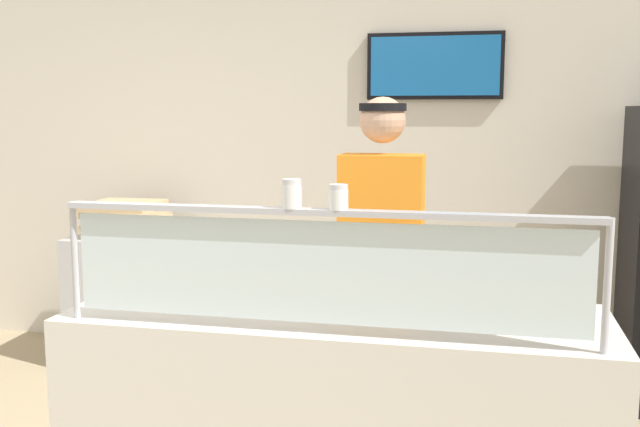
% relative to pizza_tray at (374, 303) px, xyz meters
% --- Properties ---
extents(shop_rear_unit, '(6.41, 0.13, 2.70)m').
position_rel_pizza_tray_xyz_m(shop_rear_unit, '(-0.12, 2.19, 0.39)').
color(shop_rear_unit, silver).
rests_on(shop_rear_unit, ground).
extents(sneeze_guard, '(1.83, 0.06, 0.43)m').
position_rel_pizza_tray_xyz_m(sneeze_guard, '(-0.13, -0.38, 0.26)').
color(sneeze_guard, '#B2B5BC').
rests_on(sneeze_guard, serving_counter).
extents(pizza_tray, '(0.43, 0.43, 0.04)m').
position_rel_pizza_tray_xyz_m(pizza_tray, '(0.00, 0.00, 0.00)').
color(pizza_tray, '#9EA0A8').
rests_on(pizza_tray, serving_counter).
extents(pizza_server, '(0.11, 0.29, 0.01)m').
position_rel_pizza_tray_xyz_m(pizza_server, '(-0.02, -0.02, 0.02)').
color(pizza_server, '#ADAFB7').
rests_on(pizza_server, pizza_tray).
extents(parmesan_shaker, '(0.07, 0.07, 0.10)m').
position_rel_pizza_tray_xyz_m(parmesan_shaker, '(-0.22, -0.38, 0.45)').
color(parmesan_shaker, white).
rests_on(parmesan_shaker, sneeze_guard).
extents(pepper_flake_shaker, '(0.07, 0.07, 0.08)m').
position_rel_pizza_tray_xyz_m(pepper_flake_shaker, '(-0.07, -0.38, 0.45)').
color(pepper_flake_shaker, white).
rests_on(pepper_flake_shaker, sneeze_guard).
extents(worker_figure, '(0.41, 0.50, 1.76)m').
position_rel_pizza_tray_xyz_m(worker_figure, '(-0.05, 0.60, 0.04)').
color(worker_figure, '#23232D').
rests_on(worker_figure, ground).
extents(prep_shelf, '(0.70, 0.55, 0.87)m').
position_rel_pizza_tray_xyz_m(prep_shelf, '(-1.91, 1.70, -0.53)').
color(prep_shelf, '#B7BABF').
rests_on(prep_shelf, ground).
extents(pizza_box_stack, '(0.49, 0.46, 0.22)m').
position_rel_pizza_tray_xyz_m(pizza_box_stack, '(-1.91, 1.70, 0.02)').
color(pizza_box_stack, tan).
rests_on(pizza_box_stack, prep_shelf).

